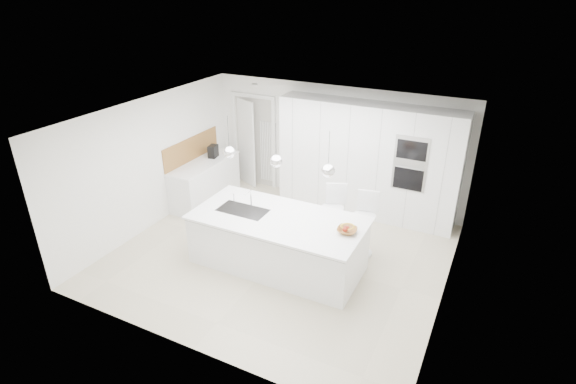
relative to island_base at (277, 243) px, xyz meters
The scene contains 27 objects.
floor 0.53m from the island_base, 108.43° to the left, with size 5.50×5.50×0.00m, color beige.
wall_back 2.92m from the island_base, 92.05° to the left, with size 5.50×5.50×0.00m, color white.
wall_left 2.98m from the island_base, behind, with size 5.00×5.00×0.00m, color white.
ceiling 2.09m from the island_base, 108.43° to the left, with size 5.50×5.50×0.00m, color white.
tall_cabinets 2.69m from the island_base, 74.36° to the left, with size 3.60×0.60×2.30m, color white.
oven_stack 2.86m from the island_base, 53.85° to the left, with size 0.62×0.04×1.05m, color #A5A5A8, non-canonical shape.
doorway_frame 3.50m from the island_base, 126.50° to the left, with size 1.11×0.08×2.13m, color white, non-canonical shape.
hallway_door 3.61m from the island_base, 130.22° to the left, with size 0.82×0.04×2.00m, color white.
radiator 3.28m from the island_base, 122.08° to the left, with size 0.32×0.04×1.40m, color white, non-canonical shape.
left_base_cabinets 2.96m from the island_base, 149.53° to the left, with size 0.60×1.80×0.86m, color white.
left_worktop 2.99m from the island_base, 149.53° to the left, with size 0.62×1.82×0.04m, color white.
oak_backsplash 3.29m from the island_base, 152.14° to the left, with size 0.02×1.80×0.50m, color #9F6A2F.
island_base is the anchor object (origin of this frame).
island_worktop 0.45m from the island_base, 90.00° to the left, with size 2.84×1.40×0.04m, color white.
island_sink 0.76m from the island_base, behind, with size 0.84×0.44×0.18m, color #3F3F42, non-canonical shape.
island_tap 0.89m from the island_base, 161.57° to the left, with size 0.02×0.02×0.30m, color white.
pendant_left 1.70m from the island_base, behind, with size 0.20×0.20×0.20m, color white.
pendant_mid 1.47m from the island_base, 146.31° to the right, with size 0.20×0.20×0.20m, color white.
pendant_right 1.70m from the island_base, ahead, with size 0.20×0.20×0.20m, color white.
fruit_bowl 1.27m from the island_base, ahead, with size 0.30×0.30×0.07m, color #9F6A2F.
espresso_machine 3.18m from the island_base, 144.08° to the left, with size 0.16×0.25×0.26m, color black.
bar_stool_left 1.15m from the island_base, 58.80° to the left, with size 0.39×0.54×1.18m, color white, non-canonical shape.
bar_stool_right 1.53m from the island_base, 39.58° to the left, with size 0.39×0.54×1.17m, color white, non-canonical shape.
apple_a 1.26m from the island_base, ahead, with size 0.07×0.07×0.07m, color #A12617.
apple_b 1.27m from the island_base, ahead, with size 0.08×0.08×0.08m, color #A12617.
apple_c 1.28m from the island_base, ahead, with size 0.07×0.07×0.07m, color #A12617.
banana_bunch 1.32m from the island_base, ahead, with size 0.22×0.22×0.03m, color yellow.
Camera 1 is at (3.11, -5.92, 4.42)m, focal length 28.00 mm.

